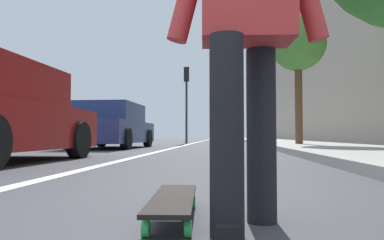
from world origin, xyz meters
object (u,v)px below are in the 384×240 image
Objects in this scene: skater_person at (246,16)px; traffic_light at (186,91)px; parked_car_mid at (112,127)px; skateboard at (173,201)px; street_tree_mid at (298,45)px.

traffic_light is (18.79, 2.18, 2.00)m from skater_person.
parked_car_mid is 8.81m from traffic_light.
street_tree_mid is at bearing -14.12° from skateboard.
skater_person reaches higher than parked_car_mid.
traffic_light reaches higher than parked_car_mid.
street_tree_mid is (11.28, -2.84, 3.50)m from skateboard.
traffic_light is (18.65, 1.84, 2.84)m from skateboard.
skateboard is 0.19× the size of parked_car_mid.
parked_car_mid is (10.28, 3.49, 0.62)m from skateboard.
parked_car_mid is at bearing 168.84° from traffic_light.
skateboard is 0.52× the size of skater_person.
traffic_light reaches higher than skateboard.
skateboard is at bearing 165.88° from street_tree_mid.
street_tree_mid is at bearing -12.30° from skater_person.
parked_car_mid is 1.08× the size of traffic_light.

